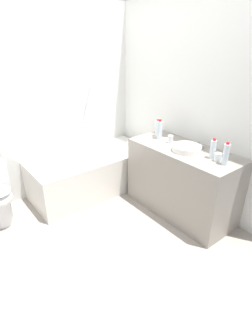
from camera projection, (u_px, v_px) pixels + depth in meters
name	position (u px, v px, depth m)	size (l,w,h in m)	color
ground_plane	(92.00, 232.00, 2.94)	(3.75, 3.75, 0.00)	#9E9389
wall_back_tiled	(36.00, 105.00, 3.28)	(3.15, 0.10, 2.40)	silver
wall_right_mirror	(187.00, 107.00, 3.20)	(0.10, 2.74, 2.40)	silver
bathtub	(92.00, 171.00, 3.66)	(1.68, 0.75, 1.36)	silver
vanity_counter	(181.00, 181.00, 3.14)	(0.59, 1.32, 0.83)	gray
sink_basin	(187.00, 148.00, 2.88)	(0.32, 0.32, 0.06)	white
sink_faucet	(198.00, 145.00, 2.99)	(0.12, 0.15, 0.07)	#A8A8AD
water_bottle_0	(159.00, 130.00, 3.21)	(0.07, 0.07, 0.24)	silver
water_bottle_1	(213.00, 149.00, 2.68)	(0.06, 0.06, 0.21)	silver
water_bottle_2	(226.00, 154.00, 2.53)	(0.06, 0.06, 0.23)	silver
water_bottle_3	(158.00, 128.00, 3.30)	(0.07, 0.07, 0.22)	silver
drinking_glass_0	(170.00, 139.00, 3.11)	(0.07, 0.07, 0.09)	white
drinking_glass_1	(218.00, 157.00, 2.64)	(0.07, 0.07, 0.09)	white
soap_dish	(165.00, 140.00, 3.20)	(0.09, 0.06, 0.02)	white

